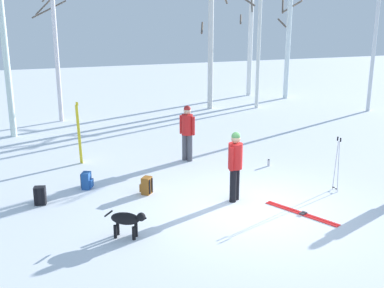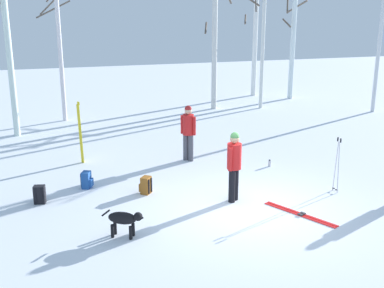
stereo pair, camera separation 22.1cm
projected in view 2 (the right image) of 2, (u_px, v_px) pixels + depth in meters
The scene contains 18 objects.
ground_plane at pixel (247, 209), 11.14m from camera, with size 60.00×60.00×0.00m, color white.
person_0 at pixel (188, 129), 14.46m from camera, with size 0.38×0.41×1.72m.
person_1 at pixel (234, 162), 11.36m from camera, with size 0.42×0.37×1.72m.
dog at pixel (124, 219), 9.67m from camera, with size 0.80×0.51×0.57m.
ski_pair_planted_0 at pixel (80, 133), 14.29m from camera, with size 0.11×0.20×1.87m.
ski_pair_lying_0 at pixel (300, 214), 10.83m from camera, with size 0.95×1.77×0.05m.
ski_poles_0 at pixel (337, 163), 11.99m from camera, with size 0.07×0.22×1.42m.
backpack_0 at pixel (87, 180), 12.40m from camera, with size 0.34×0.32×0.44m.
backpack_1 at pixel (146, 185), 12.03m from camera, with size 0.35×0.34×0.44m.
backpack_2 at pixel (40, 195), 11.43m from camera, with size 0.30×0.32×0.44m.
water_bottle_0 at pixel (270, 163), 14.13m from camera, with size 0.08×0.08×0.21m.
birch_tree_0 at pixel (6, 24), 16.53m from camera, with size 1.41×1.41×7.79m.
birch_tree_1 at pixel (58, 34), 19.07m from camera, with size 1.42×1.40×6.78m.
birch_tree_2 at pixel (215, 38), 21.51m from camera, with size 1.38×1.40×6.23m.
birch_tree_3 at pixel (264, 21), 21.46m from camera, with size 1.36×1.34×7.48m.
birch_tree_4 at pixel (255, 43), 25.08m from camera, with size 1.46×1.64×5.72m.
birch_tree_5 at pixel (293, 38), 24.10m from camera, with size 1.26×1.24×5.99m.
birch_tree_6 at pixel (381, 35), 20.81m from camera, with size 0.89×1.09×6.68m.
Camera 2 is at (-4.51, -9.36, 4.48)m, focal length 44.86 mm.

